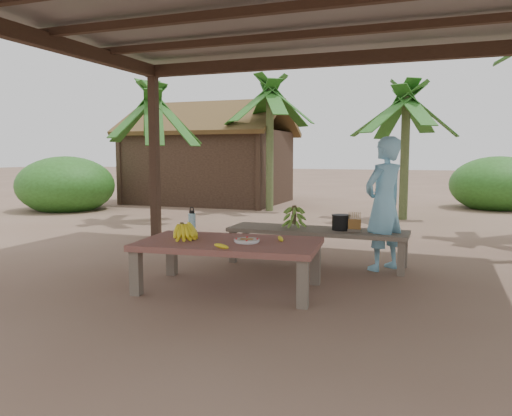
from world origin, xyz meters
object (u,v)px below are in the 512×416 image
(bench, at_px, (317,233))
(plate, at_px, (247,241))
(water_flask, at_px, (192,223))
(work_table, at_px, (229,247))
(ripe_banana_bunch, at_px, (182,230))
(cooking_pot, at_px, (341,223))
(woman, at_px, (384,204))

(bench, bearing_deg, plate, -104.23)
(plate, height_order, water_flask, water_flask)
(plate, bearing_deg, water_flask, 159.37)
(work_table, relative_size, ripe_banana_bunch, 6.03)
(work_table, height_order, water_flask, water_flask)
(cooking_pot, height_order, woman, woman)
(water_flask, relative_size, cooking_pot, 1.40)
(bench, height_order, plate, plate)
(bench, bearing_deg, ripe_banana_bunch, -125.40)
(work_table, xyz_separation_m, ripe_banana_bunch, (-0.50, -0.07, 0.16))
(work_table, bearing_deg, ripe_banana_bunch, -178.23)
(plate, distance_m, woman, 1.89)
(work_table, height_order, woman, woman)
(work_table, bearing_deg, plate, -9.83)
(ripe_banana_bunch, height_order, cooking_pot, ripe_banana_bunch)
(water_flask, bearing_deg, plate, -20.63)
(water_flask, distance_m, woman, 2.26)
(water_flask, bearing_deg, ripe_banana_bunch, -79.74)
(work_table, bearing_deg, bench, 62.54)
(bench, xyz_separation_m, cooking_pot, (0.29, 0.02, 0.15))
(bench, xyz_separation_m, water_flask, (-1.13, -1.15, 0.23))
(cooking_pot, bearing_deg, ripe_banana_bunch, -131.99)
(cooking_pot, xyz_separation_m, woman, (0.51, 0.00, 0.25))
(bench, distance_m, woman, 0.89)
(bench, height_order, cooking_pot, cooking_pot)
(ripe_banana_bunch, distance_m, plate, 0.70)
(plate, xyz_separation_m, water_flask, (-0.76, 0.29, 0.11))
(plate, xyz_separation_m, cooking_pot, (0.66, 1.46, 0.02))
(bench, bearing_deg, water_flask, -134.17)
(ripe_banana_bunch, relative_size, plate, 1.23)
(ripe_banana_bunch, height_order, water_flask, water_flask)
(cooking_pot, bearing_deg, bench, -176.21)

